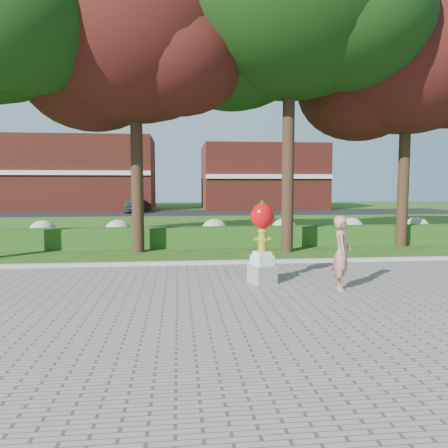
# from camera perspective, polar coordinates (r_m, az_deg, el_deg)

# --- Properties ---
(ground) EXTENTS (100.00, 100.00, 0.00)m
(ground) POSITION_cam_1_polar(r_m,az_deg,el_deg) (10.58, -3.10, -8.49)
(ground) COLOR #1F4A12
(ground) RESTS_ON ground
(walkway) EXTENTS (40.00, 14.00, 0.04)m
(walkway) POSITION_cam_1_polar(r_m,az_deg,el_deg) (6.77, -1.34, -16.37)
(walkway) COLOR gray
(walkway) RESTS_ON ground
(curb) EXTENTS (40.00, 0.18, 0.15)m
(curb) POSITION_cam_1_polar(r_m,az_deg,el_deg) (13.50, -3.74, -5.16)
(curb) COLOR #ADADA5
(curb) RESTS_ON ground
(lawn_hedge) EXTENTS (24.00, 0.70, 0.80)m
(lawn_hedge) POSITION_cam_1_polar(r_m,az_deg,el_deg) (17.40, -4.25, -1.73)
(lawn_hedge) COLOR #1B4814
(lawn_hedge) RESTS_ON ground
(hydrangea_row) EXTENTS (20.10, 1.10, 0.99)m
(hydrangea_row) POSITION_cam_1_polar(r_m,az_deg,el_deg) (18.41, -2.57, -0.87)
(hydrangea_row) COLOR #B1B489
(hydrangea_row) RESTS_ON ground
(street) EXTENTS (50.00, 8.00, 0.02)m
(street) POSITION_cam_1_polar(r_m,az_deg,el_deg) (38.35, -5.18, 1.50)
(street) COLOR black
(street) RESTS_ON ground
(building_left) EXTENTS (14.00, 8.00, 7.00)m
(building_left) POSITION_cam_1_polar(r_m,az_deg,el_deg) (45.29, -18.16, 6.25)
(building_left) COLOR maroon
(building_left) RESTS_ON ground
(building_right) EXTENTS (12.00, 8.00, 6.40)m
(building_right) POSITION_cam_1_polar(r_m,az_deg,el_deg) (45.08, 4.96, 6.12)
(building_right) COLOR maroon
(building_right) RESTS_ON ground
(tree_mid_left) EXTENTS (8.25, 7.04, 10.69)m
(tree_mid_left) POSITION_cam_1_polar(r_m,az_deg,el_deg) (17.11, -11.90, 21.39)
(tree_mid_left) COLOR black
(tree_mid_left) RESTS_ON ground
(tree_mid_right) EXTENTS (9.75, 8.32, 12.64)m
(tree_mid_right) POSITION_cam_1_polar(r_m,az_deg,el_deg) (17.44, 8.11, 25.74)
(tree_mid_right) COLOR black
(tree_mid_right) RESTS_ON ground
(tree_far_right) EXTENTS (7.88, 6.72, 10.21)m
(tree_far_right) POSITION_cam_1_polar(r_m,az_deg,el_deg) (19.57, 22.47, 18.03)
(tree_far_right) COLOR black
(tree_far_right) RESTS_ON ground
(hydrant_sculpture) EXTENTS (0.72, 0.72, 2.07)m
(hydrant_sculpture) POSITION_cam_1_polar(r_m,az_deg,el_deg) (10.90, 5.03, -2.03)
(hydrant_sculpture) COLOR gray
(hydrant_sculpture) RESTS_ON walkway
(woman) EXTENTS (0.60, 0.74, 1.74)m
(woman) POSITION_cam_1_polar(r_m,az_deg,el_deg) (10.57, 15.12, -3.65)
(woman) COLOR #AE7463
(woman) RESTS_ON walkway
(parked_car) EXTENTS (2.04, 4.42, 1.47)m
(parked_car) POSITION_cam_1_polar(r_m,az_deg,el_deg) (39.25, -11.59, 2.58)
(parked_car) COLOR #42454A
(parked_car) RESTS_ON street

